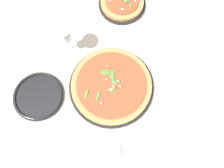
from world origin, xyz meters
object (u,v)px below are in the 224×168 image
at_px(pizza_personal_side, 122,3).
at_px(wine_glass, 65,35).
at_px(side_plate_white, 38,96).
at_px(pizza_arugula_main, 112,85).

xyz_separation_m(pizza_personal_side, wine_glass, (0.07, -0.31, 0.10)).
height_order(pizza_personal_side, wine_glass, wine_glass).
xyz_separation_m(pizza_personal_side, side_plate_white, (0.20, -0.52, -0.01)).
xyz_separation_m(wine_glass, side_plate_white, (0.12, -0.21, -0.11)).
xyz_separation_m(pizza_arugula_main, wine_glass, (-0.24, -0.07, 0.10)).
distance_m(pizza_arugula_main, side_plate_white, 0.30).
bearing_deg(pizza_personal_side, pizza_arugula_main, -38.25).
bearing_deg(pizza_personal_side, wine_glass, -76.98).
relative_size(pizza_arugula_main, pizza_personal_side, 1.58).
distance_m(pizza_personal_side, wine_glass, 0.34).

